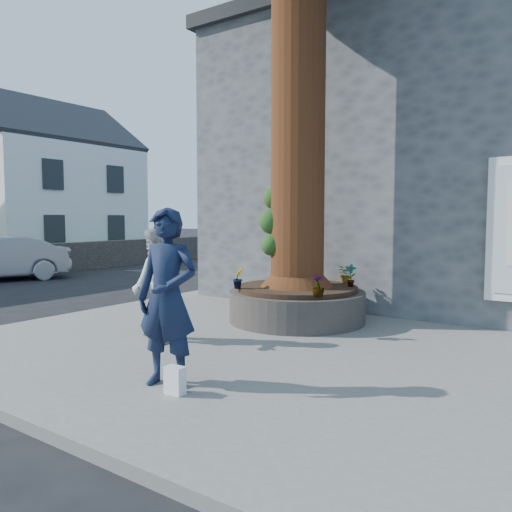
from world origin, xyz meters
The scene contains 13 objects.
ground centered at (0.00, 0.00, 0.00)m, with size 120.00×120.00×0.00m, color black.
pavement centered at (1.50, 1.00, 0.06)m, with size 9.00×8.00×0.12m, color slate.
yellow_line centered at (-3.05, 1.00, 0.00)m, with size 0.10×30.00×0.01m, color yellow.
stone_shop centered at (2.50, 7.20, 3.16)m, with size 10.30×8.30×6.30m.
planter centered at (0.80, 2.00, 0.41)m, with size 2.30×2.30×0.60m.
cottage_far centered at (-16.50, 8.00, 3.79)m, with size 7.30×7.40×8.75m.
man centered at (1.35, -1.62, 1.05)m, with size 0.68×0.45×1.86m, color #141D37.
woman centered at (-0.09, -0.39, 0.94)m, with size 0.80×0.62×1.64m, color #BBB9B3.
shopping_bag centered at (1.59, -1.78, 0.26)m, with size 0.20×0.12×0.28m, color white.
plant_a centered at (1.57, 2.45, 0.91)m, with size 0.20×0.14×0.38m, color gray.
plant_b centered at (0.15, 1.20, 0.89)m, with size 0.19×0.18×0.35m, color gray.
plant_c centered at (1.65, 1.15, 0.88)m, with size 0.18×0.18×0.33m, color gray.
plant_d centered at (1.30, 2.85, 0.88)m, with size 0.28×0.25×0.31m, color gray.
Camera 1 is at (5.04, -5.31, 1.88)m, focal length 35.00 mm.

